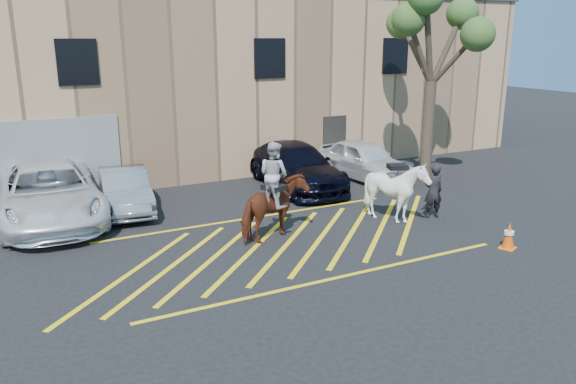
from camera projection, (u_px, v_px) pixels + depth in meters
name	position (u px, v px, depth m)	size (l,w,h in m)	color
ground	(282.00, 240.00, 15.43)	(90.00, 90.00, 0.00)	black
car_white_pickup	(49.00, 194.00, 16.86)	(2.84, 6.16, 1.71)	white
car_silver_sedan	(125.00, 190.00, 17.95)	(1.42, 4.07, 1.34)	gray
car_blue_suv	(296.00, 166.00, 20.72)	(2.22, 5.47, 1.59)	black
car_white_suv	(364.00, 160.00, 21.95)	(1.79, 4.44, 1.51)	white
handler	(433.00, 191.00, 17.18)	(0.61, 0.40, 1.68)	black
warehouse	(159.00, 78.00, 24.70)	(32.42, 10.20, 7.30)	tan
hatching_zone	(287.00, 244.00, 15.17)	(12.60, 5.12, 0.01)	yellow
mounted_bay	(274.00, 201.00, 15.25)	(2.27, 1.65, 2.74)	maroon
saddled_white	(396.00, 191.00, 16.76)	(2.04, 2.15, 1.91)	silver
traffic_cone	(509.00, 235.00, 14.76)	(0.50, 0.50, 0.73)	orange
tree	(434.00, 28.00, 20.35)	(3.99, 4.37, 7.31)	#4B3E2D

